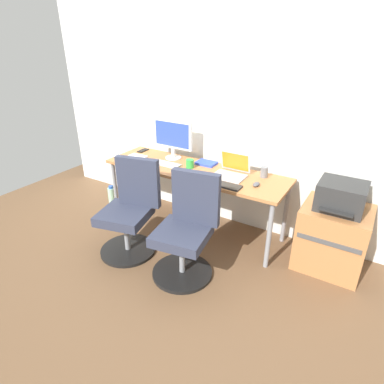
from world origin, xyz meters
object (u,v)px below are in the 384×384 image
(office_chair_left, at_px, (130,212))
(desktop_monitor, at_px, (173,137))
(printer, at_px, (341,196))
(water_bottle_on_floor, at_px, (112,198))
(coffee_mug, at_px, (190,164))
(office_chair_right, at_px, (187,231))
(open_laptop, at_px, (232,170))
(side_cabinet, at_px, (332,238))

(office_chair_left, relative_size, desktop_monitor, 1.96)
(printer, relative_size, desktop_monitor, 0.83)
(water_bottle_on_floor, xyz_separation_m, coffee_mug, (1.03, 0.16, 0.60))
(office_chair_left, relative_size, water_bottle_on_floor, 3.03)
(office_chair_right, height_order, open_laptop, office_chair_right)
(side_cabinet, distance_m, open_laptop, 1.11)
(coffee_mug, bearing_deg, office_chair_right, -60.08)
(office_chair_right, height_order, desktop_monitor, desktop_monitor)
(desktop_monitor, height_order, coffee_mug, desktop_monitor)
(office_chair_left, height_order, side_cabinet, office_chair_left)
(water_bottle_on_floor, relative_size, coffee_mug, 3.37)
(side_cabinet, xyz_separation_m, water_bottle_on_floor, (-2.49, -0.25, -0.15))
(printer, height_order, water_bottle_on_floor, printer)
(coffee_mug, bearing_deg, desktop_monitor, 153.95)
(office_chair_right, bearing_deg, office_chair_left, -179.91)
(office_chair_right, bearing_deg, printer, 35.39)
(coffee_mug, bearing_deg, water_bottle_on_floor, -170.97)
(printer, bearing_deg, water_bottle_on_floor, -174.35)
(office_chair_right, bearing_deg, desktop_monitor, 130.35)
(printer, xyz_separation_m, open_laptop, (-1.01, -0.04, 0.04))
(side_cabinet, height_order, coffee_mug, coffee_mug)
(open_laptop, bearing_deg, desktop_monitor, 171.94)
(office_chair_left, bearing_deg, printer, 23.97)
(side_cabinet, xyz_separation_m, coffee_mug, (-1.46, -0.08, 0.45))
(office_chair_left, distance_m, side_cabinet, 1.88)
(side_cabinet, bearing_deg, office_chair_right, -144.57)
(office_chair_right, bearing_deg, coffee_mug, 119.92)
(office_chair_left, height_order, office_chair_right, same)
(water_bottle_on_floor, distance_m, open_laptop, 1.62)
(water_bottle_on_floor, bearing_deg, office_chair_left, -33.55)
(office_chair_left, xyz_separation_m, water_bottle_on_floor, (-0.78, 0.52, -0.28))
(office_chair_left, xyz_separation_m, desktop_monitor, (-0.07, 0.84, 0.53))
(open_laptop, bearing_deg, printer, 2.08)
(desktop_monitor, xyz_separation_m, coffee_mug, (0.32, -0.16, -0.20))
(open_laptop, relative_size, coffee_mug, 3.37)
(water_bottle_on_floor, height_order, open_laptop, open_laptop)
(office_chair_left, bearing_deg, water_bottle_on_floor, 146.45)
(office_chair_right, xyz_separation_m, printer, (1.07, 0.76, 0.30))
(coffee_mug, bearing_deg, side_cabinet, 3.28)
(printer, xyz_separation_m, water_bottle_on_floor, (-2.49, -0.25, -0.57))
(office_chair_left, bearing_deg, coffee_mug, 69.63)
(office_chair_left, distance_m, printer, 1.90)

